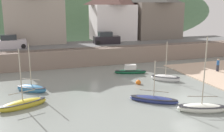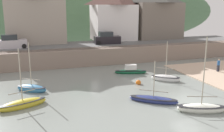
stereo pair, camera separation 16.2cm
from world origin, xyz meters
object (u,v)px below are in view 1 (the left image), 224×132
Objects in this scene: waterfront_building_left at (35,13)px; sailboat_blue_trim at (154,99)px; sailboat_white_hull at (23,104)px; parked_car_by_wall at (106,39)px; sailboat_far_left at (130,71)px; sailboat_tall_mast at (201,108)px; mooring_buoy at (138,82)px; rowboat_small_beached at (32,88)px; motorboat_with_cabin at (165,78)px; waterfront_building_centre at (113,15)px; waterfront_building_right at (155,15)px; parked_car_near_slipway at (11,43)px; person_near_water at (218,64)px.

sailboat_blue_trim is (8.69, -24.29, -6.94)m from waterfront_building_left.
sailboat_white_hull is 21.84m from parked_car_by_wall.
waterfront_building_left is 2.27× the size of sailboat_far_left.
sailboat_tall_mast is 8.51m from mooring_buoy.
parked_car_by_wall reaches higher than sailboat_blue_trim.
sailboat_blue_trim is at bearing 3.53° from rowboat_small_beached.
motorboat_with_cabin is at bearing 4.35° from mooring_buoy.
waterfront_building_centre is 2.05× the size of parked_car_by_wall.
sailboat_white_hull is (-15.31, -3.16, -0.01)m from motorboat_with_cabin.
waterfront_building_left is at bearing 163.91° from motorboat_with_cabin.
sailboat_blue_trim is 1.01× the size of sailboat_far_left.
mooring_buoy is at bearing -5.86° from sailboat_white_hull.
waterfront_building_right is 1.72× the size of sailboat_white_hull.
mooring_buoy is (-12.04, -19.05, -6.60)m from waterfront_building_right.
parked_car_by_wall is at bearing 121.40° from sailboat_blue_trim.
waterfront_building_left is 22.45m from mooring_buoy.
waterfront_building_centre is 20.49m from mooring_buoy.
parked_car_by_wall is at bearing 112.67° from sailboat_tall_mast.
sailboat_blue_trim is (-12.95, -24.29, -6.56)m from waterfront_building_right.
person_near_water is (25.11, -13.03, -2.22)m from parked_car_near_slipway.
motorboat_with_cabin is 0.90× the size of sailboat_white_hull.
sailboat_far_left is at bearing -54.01° from waterfront_building_left.
sailboat_white_hull is 1.24× the size of sailboat_far_left.
motorboat_with_cabin is at bearing -43.29° from parked_car_near_slipway.
sailboat_white_hull is 11.15m from sailboat_blue_trim.
motorboat_with_cabin is 0.75× the size of sailboat_tall_mast.
parked_car_near_slipway is 19.94m from mooring_buoy.
waterfront_building_centre is at bearing 96.12° from sailboat_far_left.
waterfront_building_centre is (13.17, 0.00, -0.35)m from waterfront_building_left.
person_near_water is at bearing 64.87° from sailboat_blue_trim.
sailboat_blue_trim is 0.99× the size of parked_car_by_wall.
person_near_water is (10.83, -13.03, -2.22)m from parked_car_by_wall.
waterfront_building_left reaches higher than waterfront_building_centre.
waterfront_building_centre is at bearing 116.43° from sailboat_blue_trim.
motorboat_with_cabin is at bearing -42.95° from sailboat_far_left.
motorboat_with_cabin is at bearing -76.02° from parked_car_by_wall.
waterfront_building_right is 1.74× the size of rowboat_small_beached.
waterfront_building_left is 30.42m from sailboat_tall_mast.
motorboat_with_cabin is 1.10× the size of parked_car_by_wall.
sailboat_far_left is (-0.76, 12.83, 0.03)m from sailboat_tall_mast.
sailboat_blue_trim is at bearing -60.85° from parked_car_near_slipway.
parked_car_by_wall is (12.80, 17.45, 2.93)m from sailboat_white_hull.
sailboat_white_hull reaches higher than sailboat_far_left.
waterfront_building_left is 1.07× the size of waterfront_building_right.
sailboat_white_hull is at bearing -65.03° from rowboat_small_beached.
motorboat_with_cabin is 8.78m from sailboat_tall_mast.
waterfront_building_right reaches higher than sailboat_tall_mast.
waterfront_building_centre is at bearing 106.97° from sailboat_tall_mast.
sailboat_white_hull is at bearing -169.40° from person_near_water.
waterfront_building_centre reaches higher than motorboat_with_cabin.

